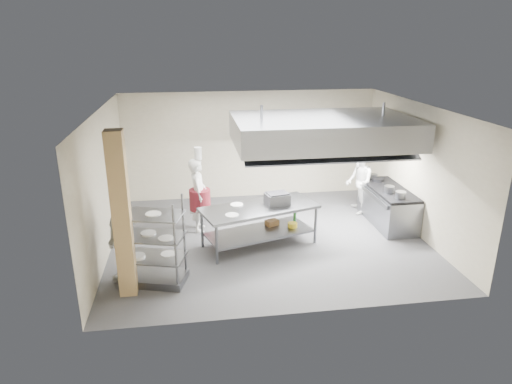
{
  "coord_description": "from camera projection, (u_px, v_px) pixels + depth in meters",
  "views": [
    {
      "loc": [
        -1.68,
        -9.42,
        4.46
      ],
      "look_at": [
        -0.25,
        0.2,
        1.08
      ],
      "focal_mm": 32.0,
      "sensor_mm": 36.0,
      "label": 1
    }
  ],
  "objects": [
    {
      "name": "stockpot",
      "position": [
        389.0,
        189.0,
        10.76
      ],
      "size": [
        0.24,
        0.24,
        0.17
      ],
      "primitive_type": "cylinder",
      "color": "gray",
      "rests_on": "range_top"
    },
    {
      "name": "column",
      "position": [
        122.0,
        216.0,
        7.83
      ],
      "size": [
        0.3,
        0.3,
        3.0
      ],
      "primitive_type": "cube",
      "color": "#E2B574",
      "rests_on": "floor"
    },
    {
      "name": "wall_back",
      "position": [
        250.0,
        145.0,
        12.81
      ],
      "size": [
        7.0,
        0.0,
        7.0
      ],
      "primitive_type": "plane",
      "rotation": [
        1.57,
        0.0,
        0.0
      ],
      "color": "#ADA389",
      "rests_on": "ground"
    },
    {
      "name": "ceiling",
      "position": [
        269.0,
        108.0,
        9.51
      ],
      "size": [
        7.0,
        7.0,
        0.0
      ],
      "primitive_type": "plane",
      "rotation": [
        3.14,
        0.0,
        0.0
      ],
      "color": "silver",
      "rests_on": "wall_back"
    },
    {
      "name": "wall_left",
      "position": [
        104.0,
        184.0,
        9.52
      ],
      "size": [
        0.0,
        6.0,
        6.0
      ],
      "primitive_type": "plane",
      "rotation": [
        1.57,
        0.0,
        1.57
      ],
      "color": "#ADA389",
      "rests_on": "ground"
    },
    {
      "name": "island_undershelf",
      "position": [
        259.0,
        232.0,
        10.1
      ],
      "size": [
        2.49,
        1.59,
        0.04
      ],
      "primitive_type": "cube",
      "rotation": [
        0.0,
        0.0,
        0.3
      ],
      "color": "slate",
      "rests_on": "island"
    },
    {
      "name": "floor",
      "position": [
        268.0,
        239.0,
        10.5
      ],
      "size": [
        7.0,
        7.0,
        0.0
      ],
      "primitive_type": "plane",
      "color": "#343437",
      "rests_on": "ground"
    },
    {
      "name": "chef_plating",
      "position": [
        123.0,
        232.0,
        8.51
      ],
      "size": [
        0.74,
        1.2,
        1.91
      ],
      "primitive_type": "imported",
      "rotation": [
        0.0,
        0.0,
        -1.83
      ],
      "color": "silver",
      "rests_on": "floor"
    },
    {
      "name": "range_top",
      "position": [
        389.0,
        190.0,
        11.11
      ],
      "size": [
        0.78,
        1.96,
        0.06
      ],
      "primitive_type": "cube",
      "color": "black",
      "rests_on": "cooking_range"
    },
    {
      "name": "cooking_range",
      "position": [
        387.0,
        207.0,
        11.26
      ],
      "size": [
        0.8,
        2.0,
        0.84
      ],
      "primitive_type": "cube",
      "color": "slate",
      "rests_on": "floor"
    },
    {
      "name": "exhaust_hood",
      "position": [
        323.0,
        131.0,
        10.26
      ],
      "size": [
        4.0,
        2.5,
        0.6
      ],
      "primitive_type": "cube",
      "color": "gray",
      "rests_on": "ceiling"
    },
    {
      "name": "island_worktop",
      "position": [
        259.0,
        208.0,
        9.91
      ],
      "size": [
        2.71,
        1.75,
        0.06
      ],
      "primitive_type": "cube",
      "rotation": [
        0.0,
        0.0,
        0.3
      ],
      "color": "gray",
      "rests_on": "island"
    },
    {
      "name": "wall_shelf",
      "position": [
        314.0,
        144.0,
        12.91
      ],
      "size": [
        1.5,
        0.28,
        0.04
      ],
      "primitive_type": "cube",
      "color": "gray",
      "rests_on": "wall_back"
    },
    {
      "name": "griddle",
      "position": [
        277.0,
        199.0,
        10.0
      ],
      "size": [
        0.57,
        0.48,
        0.24
      ],
      "primitive_type": "cube",
      "rotation": [
        0.0,
        0.0,
        0.2
      ],
      "color": "slate",
      "rests_on": "island_worktop"
    },
    {
      "name": "wall_right",
      "position": [
        418.0,
        170.0,
        10.49
      ],
      "size": [
        0.0,
        6.0,
        6.0
      ],
      "primitive_type": "plane",
      "rotation": [
        1.57,
        0.0,
        -1.57
      ],
      "color": "#ADA389",
      "rests_on": "ground"
    },
    {
      "name": "chef_line",
      "position": [
        359.0,
        182.0,
        11.78
      ],
      "size": [
        0.77,
        0.91,
        1.67
      ],
      "primitive_type": "imported",
      "rotation": [
        0.0,
        0.0,
        -1.75
      ],
      "color": "silver",
      "rests_on": "floor"
    },
    {
      "name": "island",
      "position": [
        259.0,
        226.0,
        10.05
      ],
      "size": [
        2.71,
        1.75,
        0.91
      ],
      "primitive_type": null,
      "rotation": [
        0.0,
        0.0,
        0.3
      ],
      "color": "gray",
      "rests_on": "floor"
    },
    {
      "name": "pass_rack",
      "position": [
        153.0,
        241.0,
        8.4
      ],
      "size": [
        1.27,
        0.94,
        1.7
      ],
      "primitive_type": null,
      "rotation": [
        0.0,
        0.0,
        -0.27
      ],
      "color": "slate",
      "rests_on": "floor"
    },
    {
      "name": "plate_stack",
      "position": [
        154.0,
        256.0,
        8.5
      ],
      "size": [
        0.28,
        0.28,
        0.05
      ],
      "primitive_type": "cylinder",
      "color": "white",
      "rests_on": "pass_rack"
    },
    {
      "name": "wicker_basket",
      "position": [
        272.0,
        223.0,
        10.41
      ],
      "size": [
        0.34,
        0.29,
        0.12
      ],
      "primitive_type": "cube",
      "rotation": [
        0.0,
        0.0,
        0.41
      ],
      "color": "brown",
      "rests_on": "island_undershelf"
    },
    {
      "name": "hood_strip_a",
      "position": [
        283.0,
        146.0,
        10.24
      ],
      "size": [
        1.6,
        0.12,
        0.04
      ],
      "primitive_type": "cube",
      "color": "white",
      "rests_on": "exhaust_hood"
    },
    {
      "name": "chef_head",
      "position": [
        198.0,
        195.0,
        10.68
      ],
      "size": [
        0.45,
        0.66,
        1.77
      ],
      "primitive_type": "imported",
      "rotation": [
        0.0,
        0.0,
        1.54
      ],
      "color": "white",
      "rests_on": "floor"
    },
    {
      "name": "hood_strip_b",
      "position": [
        360.0,
        143.0,
        10.49
      ],
      "size": [
        1.6,
        0.12,
        0.04
      ],
      "primitive_type": "cube",
      "color": "white",
      "rests_on": "exhaust_hood"
    }
  ]
}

